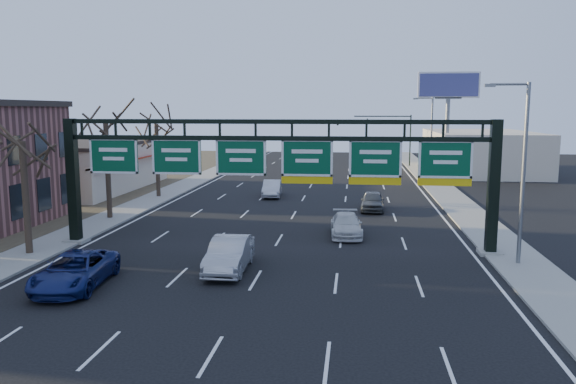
# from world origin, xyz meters

# --- Properties ---
(ground) EXTENTS (160.00, 160.00, 0.00)m
(ground) POSITION_xyz_m (0.00, 0.00, 0.00)
(ground) COLOR black
(ground) RESTS_ON ground
(sidewalk_left) EXTENTS (3.00, 120.00, 0.12)m
(sidewalk_left) POSITION_xyz_m (-12.80, 20.00, 0.06)
(sidewalk_left) COLOR gray
(sidewalk_left) RESTS_ON ground
(sidewalk_right) EXTENTS (3.00, 120.00, 0.12)m
(sidewalk_right) POSITION_xyz_m (12.80, 20.00, 0.06)
(sidewalk_right) COLOR gray
(sidewalk_right) RESTS_ON ground
(lane_markings) EXTENTS (21.60, 120.00, 0.01)m
(lane_markings) POSITION_xyz_m (0.00, 20.00, 0.01)
(lane_markings) COLOR white
(lane_markings) RESTS_ON ground
(sign_gantry) EXTENTS (24.60, 1.20, 7.20)m
(sign_gantry) POSITION_xyz_m (0.16, 8.00, 4.63)
(sign_gantry) COLOR black
(sign_gantry) RESTS_ON ground
(cream_strip) EXTENTS (10.90, 18.40, 4.70)m
(cream_strip) POSITION_xyz_m (-21.48, 29.00, 2.36)
(cream_strip) COLOR beige
(cream_strip) RESTS_ON ground
(building_right_distant) EXTENTS (12.00, 20.00, 5.00)m
(building_right_distant) POSITION_xyz_m (20.00, 50.00, 2.50)
(building_right_distant) COLOR beige
(building_right_distant) RESTS_ON ground
(tree_gantry) EXTENTS (3.60, 3.60, 8.48)m
(tree_gantry) POSITION_xyz_m (-12.80, 5.00, 7.11)
(tree_gantry) COLOR #32251B
(tree_gantry) RESTS_ON sidewalk_left
(tree_mid) EXTENTS (3.60, 3.60, 9.24)m
(tree_mid) POSITION_xyz_m (-12.80, 15.00, 7.85)
(tree_mid) COLOR #32251B
(tree_mid) RESTS_ON sidewalk_left
(tree_far) EXTENTS (3.60, 3.60, 8.86)m
(tree_far) POSITION_xyz_m (-12.80, 25.00, 7.48)
(tree_far) COLOR #32251B
(tree_far) RESTS_ON sidewalk_left
(streetlight_near) EXTENTS (2.15, 0.22, 9.00)m
(streetlight_near) POSITION_xyz_m (12.47, 6.00, 5.08)
(streetlight_near) COLOR slate
(streetlight_near) RESTS_ON sidewalk_right
(streetlight_far) EXTENTS (2.15, 0.22, 9.00)m
(streetlight_far) POSITION_xyz_m (12.47, 40.00, 5.08)
(streetlight_far) COLOR slate
(streetlight_far) RESTS_ON sidewalk_right
(billboard_right) EXTENTS (7.00, 0.50, 12.00)m
(billboard_right) POSITION_xyz_m (15.00, 44.98, 9.06)
(billboard_right) COLOR slate
(billboard_right) RESTS_ON ground
(traffic_signal_mast) EXTENTS (10.16, 0.54, 7.00)m
(traffic_signal_mast) POSITION_xyz_m (5.69, 55.00, 5.50)
(traffic_signal_mast) COLOR black
(traffic_signal_mast) RESTS_ON ground
(car_blue_suv) EXTENTS (2.89, 5.54, 1.49)m
(car_blue_suv) POSITION_xyz_m (-7.64, 0.08, 0.75)
(car_blue_suv) COLOR navy
(car_blue_suv) RESTS_ON ground
(car_silver_sedan) EXTENTS (1.81, 4.93, 1.61)m
(car_silver_sedan) POSITION_xyz_m (-1.50, 3.33, 0.81)
(car_silver_sedan) COLOR #9FA0A4
(car_silver_sedan) RESTS_ON ground
(car_white_wagon) EXTENTS (2.12, 4.69, 1.33)m
(car_white_wagon) POSITION_xyz_m (3.96, 11.68, 0.67)
(car_white_wagon) COLOR silver
(car_white_wagon) RESTS_ON ground
(car_grey_far) EXTENTS (1.92, 4.37, 1.46)m
(car_grey_far) POSITION_xyz_m (5.82, 20.68, 0.73)
(car_grey_far) COLOR #46494B
(car_grey_far) RESTS_ON ground
(car_silver_distant) EXTENTS (1.87, 4.49, 1.44)m
(car_silver_distant) POSITION_xyz_m (-2.88, 26.61, 0.72)
(car_silver_distant) COLOR silver
(car_silver_distant) RESTS_ON ground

